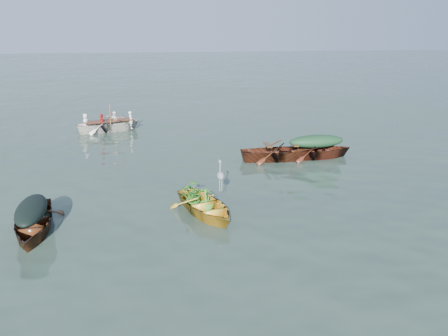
# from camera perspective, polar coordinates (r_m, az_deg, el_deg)

# --- Properties ---
(ground) EXTENTS (140.00, 140.00, 0.00)m
(ground) POSITION_cam_1_polar(r_m,az_deg,el_deg) (13.66, 1.35, -4.38)
(ground) COLOR #304438
(ground) RESTS_ON ground
(yellow_dinghy) EXTENTS (2.67, 3.65, 0.91)m
(yellow_dinghy) POSITION_cam_1_polar(r_m,az_deg,el_deg) (12.81, -2.45, -6.03)
(yellow_dinghy) COLOR gold
(yellow_dinghy) RESTS_ON ground
(dark_covered_boat) EXTENTS (1.82, 3.87, 0.94)m
(dark_covered_boat) POSITION_cam_1_polar(r_m,az_deg,el_deg) (12.84, -23.51, -7.61)
(dark_covered_boat) COLOR #4C2711
(dark_covered_boat) RESTS_ON ground
(green_tarp_boat) EXTENTS (4.26, 1.53, 0.97)m
(green_tarp_boat) POSITION_cam_1_polar(r_m,az_deg,el_deg) (18.35, 11.83, 1.30)
(green_tarp_boat) COLOR #562414
(green_tarp_boat) RESTS_ON ground
(open_wooden_boat) EXTENTS (4.49, 1.42, 1.05)m
(open_wooden_boat) POSITION_cam_1_polar(r_m,az_deg,el_deg) (17.85, 7.36, 1.06)
(open_wooden_boat) COLOR #4E2913
(open_wooden_boat) RESTS_ON ground
(rowed_boat) EXTENTS (4.60, 2.53, 1.05)m
(rowed_boat) POSITION_cam_1_polar(r_m,az_deg,el_deg) (23.14, -14.73, 4.67)
(rowed_boat) COLOR white
(rowed_boat) RESTS_ON ground
(dark_tarp_cover) EXTENTS (1.00, 2.13, 0.40)m
(dark_tarp_cover) POSITION_cam_1_polar(r_m,az_deg,el_deg) (12.58, -23.90, -4.87)
(dark_tarp_cover) COLOR black
(dark_tarp_cover) RESTS_ON dark_covered_boat
(green_tarp_cover) EXTENTS (2.34, 0.84, 0.52)m
(green_tarp_cover) POSITION_cam_1_polar(r_m,az_deg,el_deg) (18.15, 11.99, 3.54)
(green_tarp_cover) COLOR #193D22
(green_tarp_cover) RESTS_ON green_tarp_boat
(thwart_benches) EXTENTS (2.25, 0.85, 0.04)m
(thwart_benches) POSITION_cam_1_polar(r_m,az_deg,el_deg) (17.70, 7.44, 2.75)
(thwart_benches) COLOR #43280F
(thwart_benches) RESTS_ON open_wooden_boat
(heron) EXTENTS (0.42, 0.48, 0.92)m
(heron) POSITION_cam_1_polar(r_m,az_deg,el_deg) (12.75, -0.44, -1.68)
(heron) COLOR gray
(heron) RESTS_ON yellow_dinghy
(dinghy_weeds) EXTENTS (1.00, 1.10, 0.60)m
(dinghy_weeds) POSITION_cam_1_polar(r_m,az_deg,el_deg) (12.98, -3.55, -2.09)
(dinghy_weeds) COLOR #3B771F
(dinghy_weeds) RESTS_ON yellow_dinghy
(rowers) EXTENTS (3.29, 2.02, 0.76)m
(rowers) POSITION_cam_1_polar(r_m,az_deg,el_deg) (22.95, -14.91, 6.87)
(rowers) COLOR white
(rowers) RESTS_ON rowed_boat
(oars) EXTENTS (1.32, 2.66, 0.06)m
(oars) POSITION_cam_1_polar(r_m,az_deg,el_deg) (23.02, -14.84, 6.01)
(oars) COLOR #A0613C
(oars) RESTS_ON rowed_boat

